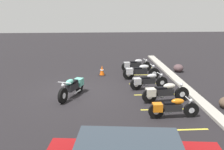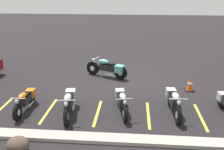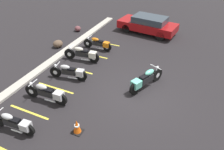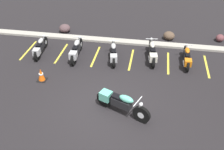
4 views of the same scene
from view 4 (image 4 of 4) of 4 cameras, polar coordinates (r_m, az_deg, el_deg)
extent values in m
plane|color=black|center=(10.63, -1.43, -7.05)|extent=(60.00, 60.00, 0.00)
cylinder|color=black|center=(9.87, 6.43, -8.54)|extent=(0.69, 0.39, 0.70)
cylinder|color=silver|center=(9.87, 6.43, -8.54)|extent=(0.30, 0.23, 0.27)
cylinder|color=black|center=(10.48, -1.58, -5.23)|extent=(0.69, 0.39, 0.70)
cylinder|color=silver|center=(10.48, -1.58, -5.23)|extent=(0.30, 0.23, 0.27)
cube|color=black|center=(10.07, 2.05, -6.07)|extent=(0.86, 0.59, 0.32)
ellipsoid|color=#59B29E|center=(9.80, 3.15, -5.24)|extent=(0.66, 0.49, 0.25)
cube|color=black|center=(10.00, 1.19, -4.78)|extent=(0.53, 0.42, 0.08)
cube|color=#59B29E|center=(10.34, -1.35, -4.52)|extent=(0.54, 0.52, 0.36)
cylinder|color=silver|center=(9.73, 5.87, -7.09)|extent=(0.28, 0.17, 0.57)
cylinder|color=silver|center=(9.57, 5.62, -5.73)|extent=(0.29, 0.62, 0.04)
sphere|color=silver|center=(9.58, 6.33, -6.40)|extent=(0.15, 0.15, 0.15)
cylinder|color=silver|center=(10.47, 1.19, -6.41)|extent=(0.57, 0.30, 0.07)
cylinder|color=black|center=(15.08, -14.37, 6.94)|extent=(0.16, 0.61, 0.60)
cylinder|color=silver|center=(15.08, -14.37, 6.94)|extent=(0.13, 0.24, 0.23)
cylinder|color=black|center=(13.93, -16.07, 4.18)|extent=(0.16, 0.61, 0.60)
cylinder|color=silver|center=(13.93, -16.07, 4.18)|extent=(0.13, 0.24, 0.23)
cube|color=black|center=(14.40, -15.32, 6.00)|extent=(0.31, 0.71, 0.27)
ellipsoid|color=#B7B7BC|center=(14.44, -15.25, 7.21)|extent=(0.28, 0.53, 0.22)
cube|color=black|center=(14.19, -15.63, 6.34)|extent=(0.25, 0.42, 0.07)
cube|color=#B7B7BC|center=(13.88, -16.12, 4.86)|extent=(0.36, 0.39, 0.31)
cylinder|color=silver|center=(14.89, -14.62, 7.54)|extent=(0.07, 0.24, 0.49)
cylinder|color=silver|center=(14.74, -14.82, 8.26)|extent=(0.57, 0.08, 0.03)
sphere|color=silver|center=(14.87, -14.64, 8.22)|extent=(0.13, 0.13, 0.13)
cylinder|color=silver|center=(14.38, -15.92, 4.61)|extent=(0.10, 0.51, 0.06)
cylinder|color=black|center=(14.45, -6.96, 6.66)|extent=(0.15, 0.67, 0.66)
cylinder|color=silver|center=(14.45, -6.96, 6.66)|extent=(0.14, 0.26, 0.25)
cylinder|color=black|center=(13.15, -8.44, 3.47)|extent=(0.15, 0.67, 0.66)
cylinder|color=silver|center=(13.15, -8.44, 3.47)|extent=(0.14, 0.26, 0.25)
cube|color=black|center=(13.68, -7.76, 5.58)|extent=(0.32, 0.77, 0.30)
ellipsoid|color=#B7B7BC|center=(13.72, -7.65, 6.97)|extent=(0.29, 0.57, 0.24)
cube|color=black|center=(13.44, -7.99, 5.97)|extent=(0.26, 0.45, 0.08)
cube|color=#B7B7BC|center=(13.10, -8.45, 4.25)|extent=(0.38, 0.42, 0.34)
cylinder|color=silver|center=(14.22, -7.14, 7.35)|extent=(0.07, 0.26, 0.53)
cylinder|color=silver|center=(14.06, -7.27, 8.18)|extent=(0.62, 0.07, 0.04)
sphere|color=silver|center=(14.20, -7.12, 8.13)|extent=(0.14, 0.14, 0.14)
cylinder|color=silver|center=(13.65, -8.48, 4.00)|extent=(0.10, 0.55, 0.07)
cylinder|color=black|center=(14.09, 0.26, 6.06)|extent=(0.22, 0.63, 0.62)
cylinder|color=silver|center=(14.09, 0.26, 6.06)|extent=(0.16, 0.25, 0.23)
cylinder|color=black|center=(12.85, 0.38, 2.95)|extent=(0.22, 0.63, 0.62)
cylinder|color=silver|center=(12.85, 0.38, 2.95)|extent=(0.16, 0.25, 0.23)
cube|color=black|center=(13.35, 0.32, 4.99)|extent=(0.39, 0.75, 0.28)
ellipsoid|color=#B7B7BC|center=(13.39, 0.31, 6.33)|extent=(0.34, 0.56, 0.22)
cube|color=black|center=(13.12, 0.34, 5.36)|extent=(0.30, 0.45, 0.07)
cube|color=#B7B7BC|center=(12.80, 0.38, 3.70)|extent=(0.40, 0.43, 0.32)
cylinder|color=silver|center=(13.88, 0.27, 6.72)|extent=(0.10, 0.25, 0.50)
cylinder|color=silver|center=(13.72, 0.28, 7.50)|extent=(0.57, 0.14, 0.03)
sphere|color=silver|center=(13.86, 0.27, 7.46)|extent=(0.13, 0.13, 0.13)
cylinder|color=silver|center=(13.29, -0.22, 3.45)|extent=(0.16, 0.52, 0.07)
cylinder|color=black|center=(14.31, 8.39, 6.25)|extent=(0.21, 0.67, 0.66)
cylinder|color=silver|center=(14.31, 8.39, 6.25)|extent=(0.16, 0.27, 0.25)
cylinder|color=black|center=(12.97, 8.95, 2.95)|extent=(0.21, 0.67, 0.66)
cylinder|color=silver|center=(12.97, 8.95, 2.95)|extent=(0.16, 0.27, 0.25)
cube|color=black|center=(13.52, 8.73, 5.13)|extent=(0.38, 0.79, 0.30)
ellipsoid|color=beige|center=(13.56, 8.76, 6.54)|extent=(0.33, 0.59, 0.24)
cube|color=black|center=(13.27, 8.87, 5.51)|extent=(0.30, 0.47, 0.08)
cube|color=beige|center=(12.92, 9.00, 3.75)|extent=(0.41, 0.45, 0.34)
cylinder|color=silver|center=(14.08, 8.52, 6.95)|extent=(0.09, 0.27, 0.54)
cylinder|color=silver|center=(13.91, 8.63, 7.78)|extent=(0.62, 0.12, 0.04)
sphere|color=silver|center=(14.06, 8.56, 7.73)|extent=(0.14, 0.14, 0.14)
cylinder|color=silver|center=(13.44, 8.12, 3.50)|extent=(0.14, 0.56, 0.07)
cylinder|color=black|center=(14.24, 15.64, 4.96)|extent=(0.12, 0.60, 0.60)
cylinder|color=silver|center=(14.24, 15.64, 4.96)|extent=(0.12, 0.23, 0.23)
cylinder|color=black|center=(13.04, 16.11, 1.92)|extent=(0.12, 0.60, 0.60)
cylinder|color=silver|center=(13.04, 16.11, 1.92)|extent=(0.12, 0.23, 0.23)
cube|color=black|center=(13.53, 15.97, 3.90)|extent=(0.27, 0.69, 0.27)
ellipsoid|color=orange|center=(13.57, 16.07, 5.17)|extent=(0.25, 0.51, 0.22)
cube|color=black|center=(13.31, 16.15, 4.23)|extent=(0.23, 0.40, 0.07)
cube|color=orange|center=(13.00, 16.21, 2.63)|extent=(0.33, 0.37, 0.31)
cylinder|color=silver|center=(14.03, 15.82, 5.57)|extent=(0.06, 0.24, 0.48)
cylinder|color=silver|center=(13.88, 16.00, 6.31)|extent=(0.56, 0.05, 0.03)
sphere|color=silver|center=(14.01, 15.91, 6.28)|extent=(0.13, 0.13, 0.13)
cylinder|color=silver|center=(13.46, 15.34, 2.47)|extent=(0.08, 0.50, 0.06)
cube|color=#A8A399|center=(15.22, 2.67, 7.28)|extent=(18.00, 0.50, 0.12)
ellipsoid|color=#523D40|center=(16.60, -10.24, 9.97)|extent=(0.79, 0.75, 0.51)
ellipsoid|color=brown|center=(16.51, 22.45, 7.46)|extent=(0.65, 0.67, 0.41)
ellipsoid|color=brown|center=(15.82, 12.29, 8.36)|extent=(0.83, 0.80, 0.49)
cube|color=black|center=(12.50, -14.98, -1.01)|extent=(0.40, 0.40, 0.03)
cone|color=#EA590F|center=(12.34, -15.18, 0.11)|extent=(0.32, 0.32, 0.62)
cylinder|color=white|center=(12.32, -15.20, 0.22)|extent=(0.20, 0.20, 0.06)
cube|color=gold|center=(15.15, -17.76, 5.16)|extent=(0.10, 2.10, 0.00)
cube|color=gold|center=(14.42, -10.98, 4.69)|extent=(0.10, 2.10, 0.00)
cube|color=gold|center=(13.90, -3.60, 4.10)|extent=(0.10, 2.10, 0.00)
cube|color=gold|center=(13.63, 4.19, 3.40)|extent=(0.10, 2.10, 0.00)
cube|color=gold|center=(13.63, 12.13, 2.62)|extent=(0.10, 2.10, 0.00)
cube|color=gold|center=(13.88, 19.91, 1.81)|extent=(0.10, 2.10, 0.00)
camera|label=1|loc=(14.33, 60.15, 5.94)|focal=42.00mm
camera|label=2|loc=(20.63, 3.80, 27.75)|focal=42.00mm
camera|label=3|loc=(11.05, -54.93, 18.89)|focal=35.00mm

